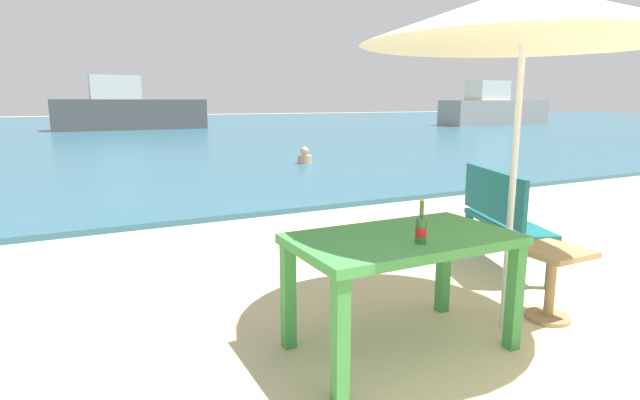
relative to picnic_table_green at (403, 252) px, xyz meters
name	(u,v)px	position (x,y,z in m)	size (l,w,h in m)	color
ground_plane	(636,391)	(0.86, -1.02, -0.65)	(120.00, 120.00, 0.00)	beige
sea_water	(111,128)	(0.86, 28.98, -0.61)	(120.00, 50.00, 0.08)	#2D6075
picnic_table_green	(403,252)	(0.00, 0.00, 0.00)	(1.40, 0.80, 0.76)	#3D8C42
beer_bottle_amber	(421,228)	(-0.02, -0.20, 0.20)	(0.07, 0.07, 0.26)	#2D662D
patio_umbrella	(525,15)	(0.83, -0.09, 1.47)	(2.10, 2.10, 2.30)	silver
side_table_wood	(552,273)	(1.24, -0.14, -0.30)	(0.44, 0.44, 0.54)	#9E7A51
bench_teal_center	(501,214)	(1.78, 0.87, -0.11)	(0.76, 1.25, 0.95)	#196066
swimmer_person	(305,157)	(3.45, 8.67, -0.41)	(0.34, 0.34, 0.41)	tan
boat_fishing_trawler	(128,110)	(1.59, 26.57, 0.44)	(7.70, 2.10, 2.80)	#4C4C4C
boat_sailboat	(493,109)	(22.84, 21.54, 0.41)	(7.49, 2.04, 2.72)	gray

